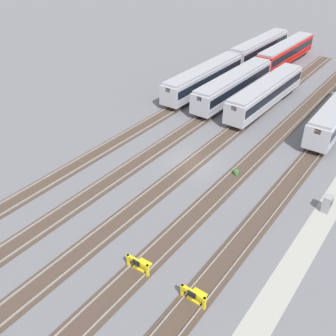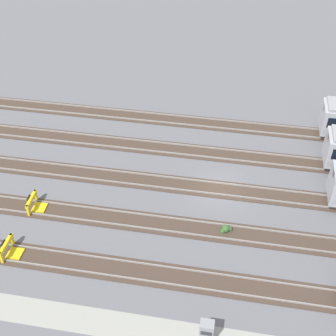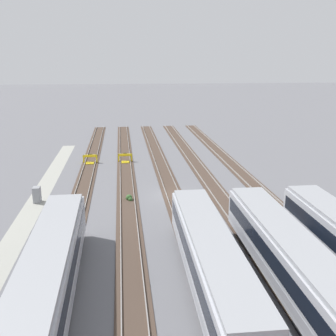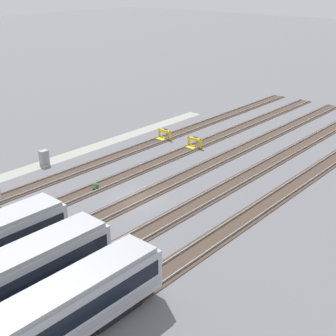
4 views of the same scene
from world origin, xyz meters
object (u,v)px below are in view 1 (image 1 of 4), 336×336
Objects in this scene: bumper_stop_nearest_track at (195,295)px; weed_clump at (236,172)px; subway_car_front_row_leftmost at (204,78)px; electrical_cabinet at (327,204)px; subway_car_front_row_left_inner at (234,85)px; subway_car_front_row_centre at (286,52)px; bumper_stop_near_inner_track at (140,264)px; subway_car_front_row_right_inner at (260,48)px; subway_car_front_row_rightmost at (266,93)px.

bumper_stop_nearest_track is 16.45m from weed_clump.
electrical_cabinet is (-17.51, -23.69, -1.24)m from subway_car_front_row_leftmost.
subway_car_front_row_left_inner is 19.60× the size of weed_clump.
subway_car_front_row_centre reaches higher than bumper_stop_near_inner_track.
subway_car_front_row_left_inner is 19.47m from subway_car_front_row_right_inner.
subway_car_front_row_leftmost reaches higher than bumper_stop_near_inner_track.
bumper_stop_near_inner_track is at bearing -171.57° from subway_car_front_row_rightmost.
subway_car_front_row_right_inner is 55.04m from bumper_stop_nearest_track.
subway_car_front_row_centre is 19.63× the size of weed_clump.
bumper_stop_near_inner_track reaches higher than weed_clump.
bumper_stop_near_inner_track is at bearing -164.25° from subway_car_front_row_right_inner.
electrical_cabinet is at bearing -132.94° from subway_car_front_row_left_inner.
subway_car_front_row_rightmost is 22.42m from electrical_cabinet.
subway_car_front_row_rightmost is (-0.00, -4.88, 0.00)m from subway_car_front_row_left_inner.
weed_clump is (-16.97, -14.42, -1.80)m from subway_car_front_row_leftmost.
subway_car_front_row_rightmost is at bearing 15.38° from weed_clump.
subway_car_front_row_rightmost is 11.28× the size of electrical_cabinet.
electrical_cabinet is (-17.51, -13.94, -1.24)m from subway_car_front_row_rightmost.
subway_car_front_row_leftmost is 1.00× the size of subway_car_front_row_left_inner.
electrical_cabinet is at bearing -152.72° from subway_car_front_row_centre.
subway_car_front_row_centre is (18.97, -4.88, 0.00)m from subway_car_front_row_leftmost.
subway_car_front_row_left_inner is 1.00× the size of subway_car_front_row_rightmost.
electrical_cabinet is (-36.48, -18.81, -1.24)m from subway_car_front_row_centre.
subway_car_front_row_leftmost is at bearing 24.08° from bumper_stop_near_inner_track.
subway_car_front_row_right_inner is at bearing -0.18° from subway_car_front_row_leftmost.
subway_car_front_row_rightmost is at bearing 16.58° from bumper_stop_nearest_track.
electrical_cabinet is 9.30m from weed_clump.
subway_car_front_row_right_inner is 9.01× the size of bumper_stop_nearest_track.
electrical_cabinet is at bearing -141.49° from subway_car_front_row_rightmost.
subway_car_front_row_centre is 41.07m from electrical_cabinet.
subway_car_front_row_centre and subway_car_front_row_rightmost have the same top height.
subway_car_front_row_left_inner is (0.00, -4.87, 0.00)m from subway_car_front_row_leftmost.
bumper_stop_nearest_track is (-32.62, -9.71, -1.53)m from subway_car_front_row_rightmost.
subway_car_front_row_leftmost is at bearing 90.00° from subway_car_front_row_left_inner.
subway_car_front_row_leftmost is at bearing 90.00° from subway_car_front_row_rightmost.
bumper_stop_nearest_track is (-51.49, -19.40, -1.53)m from subway_car_front_row_right_inner.
subway_car_front_row_leftmost is 8.98× the size of bumper_stop_near_inner_track.
weed_clump is (15.65, 5.05, -0.27)m from bumper_stop_nearest_track.
subway_car_front_row_rightmost is at bearing 38.51° from electrical_cabinet.
electrical_cabinet is at bearing -126.48° from subway_car_front_row_leftmost.
subway_car_front_row_leftmost is 9.75m from subway_car_front_row_rightmost.
subway_car_front_row_centre is 9.00× the size of bumper_stop_near_inner_track.
subway_car_front_row_right_inner is at bearing 15.75° from bumper_stop_near_inner_track.
subway_car_front_row_leftmost and subway_car_front_row_rightmost have the same top height.
subway_car_front_row_right_inner is at bearing 33.01° from electrical_cabinet.
bumper_stop_nearest_track and bumper_stop_near_inner_track have the same top height.
subway_car_front_row_centre is 1.00× the size of subway_car_front_row_right_inner.
electrical_cabinet is at bearing -146.99° from subway_car_front_row_right_inner.
bumper_stop_near_inner_track is at bearing -163.42° from subway_car_front_row_left_inner.
subway_car_front_row_centre reaches higher than electrical_cabinet.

